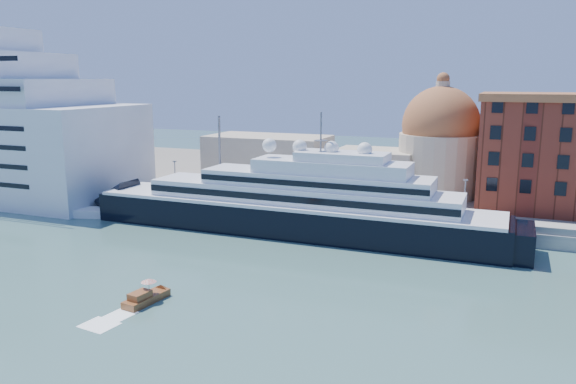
% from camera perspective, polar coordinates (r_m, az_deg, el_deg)
% --- Properties ---
extents(ground, '(400.00, 400.00, 0.00)m').
position_cam_1_polar(ground, '(84.54, -5.65, -7.97)').
color(ground, '#345B54').
rests_on(ground, ground).
extents(quay, '(180.00, 10.00, 2.50)m').
position_cam_1_polar(quay, '(114.12, 2.27, -2.14)').
color(quay, gray).
rests_on(quay, ground).
extents(land, '(260.00, 72.00, 2.00)m').
position_cam_1_polar(land, '(152.59, 7.50, 1.13)').
color(land, slate).
rests_on(land, ground).
extents(quay_fence, '(180.00, 0.10, 1.20)m').
position_cam_1_polar(quay_fence, '(109.59, 1.48, -1.71)').
color(quay_fence, slate).
rests_on(quay_fence, quay).
extents(superyacht, '(87.33, 12.11, 26.10)m').
position_cam_1_polar(superyacht, '(104.30, -1.07, -1.59)').
color(superyacht, black).
rests_on(superyacht, ground).
extents(service_barge, '(14.48, 8.47, 3.09)m').
position_cam_1_polar(service_barge, '(121.71, -17.56, -1.99)').
color(service_barge, white).
rests_on(service_barge, ground).
extents(water_taxi, '(3.07, 6.90, 3.17)m').
position_cam_1_polar(water_taxi, '(74.74, -14.29, -10.31)').
color(water_taxi, brown).
rests_on(water_taxi, ground).
extents(church, '(66.00, 18.00, 25.50)m').
position_cam_1_polar(church, '(132.97, 8.39, 3.92)').
color(church, beige).
rests_on(church, land).
extents(lamp_posts, '(120.80, 2.40, 18.00)m').
position_cam_1_polar(lamp_posts, '(115.71, -3.90, 2.37)').
color(lamp_posts, slate).
rests_on(lamp_posts, quay).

